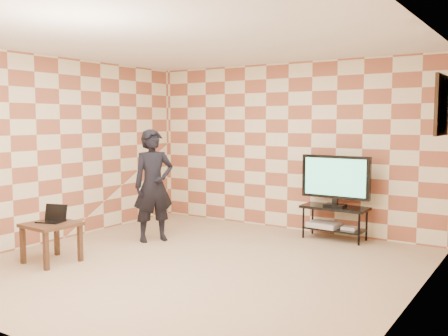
% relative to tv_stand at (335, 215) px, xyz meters
% --- Properties ---
extents(floor, '(5.00, 5.00, 0.00)m').
position_rel_tv_stand_xyz_m(floor, '(-0.94, -2.19, -0.37)').
color(floor, tan).
rests_on(floor, ground).
extents(wall_back, '(5.00, 0.02, 2.70)m').
position_rel_tv_stand_xyz_m(wall_back, '(-0.94, 0.31, 0.98)').
color(wall_back, '#F3E7BE').
rests_on(wall_back, ground).
extents(wall_front, '(5.00, 0.02, 2.70)m').
position_rel_tv_stand_xyz_m(wall_front, '(-0.94, -4.69, 0.98)').
color(wall_front, '#F3E7BE').
rests_on(wall_front, ground).
extents(wall_left, '(0.02, 5.00, 2.70)m').
position_rel_tv_stand_xyz_m(wall_left, '(-3.44, -2.19, 0.98)').
color(wall_left, '#F3E7BE').
rests_on(wall_left, ground).
extents(wall_right, '(0.02, 5.00, 2.70)m').
position_rel_tv_stand_xyz_m(wall_right, '(1.56, -2.19, 0.98)').
color(wall_right, '#F3E7BE').
rests_on(wall_right, ground).
extents(ceiling, '(5.00, 5.00, 0.02)m').
position_rel_tv_stand_xyz_m(ceiling, '(-0.94, -2.19, 2.33)').
color(ceiling, white).
rests_on(ceiling, wall_back).
extents(wall_art, '(0.04, 0.72, 0.72)m').
position_rel_tv_stand_xyz_m(wall_art, '(1.53, -0.64, 1.58)').
color(wall_art, black).
rests_on(wall_art, wall_right).
extents(tv_stand, '(0.97, 0.44, 0.50)m').
position_rel_tv_stand_xyz_m(tv_stand, '(0.00, 0.00, 0.00)').
color(tv_stand, black).
rests_on(tv_stand, floor).
extents(tv, '(1.05, 0.20, 0.76)m').
position_rel_tv_stand_xyz_m(tv, '(0.00, -0.00, 0.56)').
color(tv, black).
rests_on(tv, tv_stand).
extents(dvd_player, '(0.48, 0.36, 0.08)m').
position_rel_tv_stand_xyz_m(dvd_player, '(-0.15, -0.03, -0.15)').
color(dvd_player, '#B6B6B9').
rests_on(dvd_player, tv_stand).
extents(game_console, '(0.21, 0.15, 0.05)m').
position_rel_tv_stand_xyz_m(game_console, '(0.23, -0.01, -0.17)').
color(game_console, silver).
rests_on(game_console, tv_stand).
extents(side_table, '(0.62, 0.62, 0.50)m').
position_rel_tv_stand_xyz_m(side_table, '(-2.52, -3.11, 0.05)').
color(side_table, '#3D2219').
rests_on(side_table, floor).
extents(laptop, '(0.37, 0.32, 0.21)m').
position_rel_tv_stand_xyz_m(laptop, '(-2.58, -3.03, 0.18)').
color(laptop, black).
rests_on(laptop, side_table).
extents(person, '(0.65, 0.72, 1.65)m').
position_rel_tv_stand_xyz_m(person, '(-2.20, -1.54, 0.46)').
color(person, black).
rests_on(person, floor).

